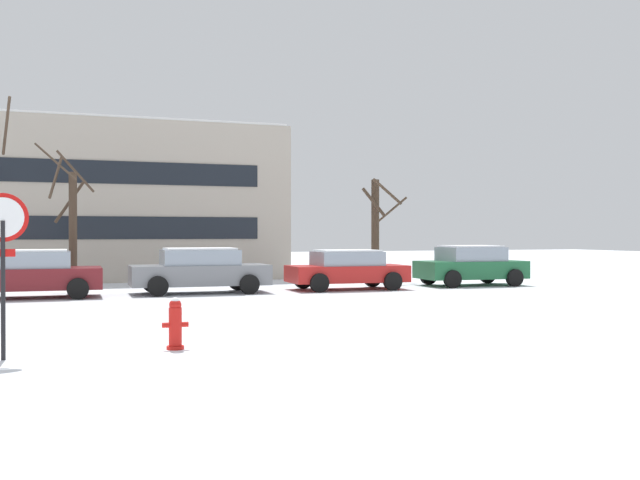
{
  "coord_description": "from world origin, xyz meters",
  "views": [
    {
      "loc": [
        -1.02,
        -14.73,
        1.97
      ],
      "look_at": [
        6.69,
        5.82,
        1.77
      ],
      "focal_mm": 42.37,
      "sensor_mm": 36.0,
      "label": 1
    }
  ],
  "objects_px": {
    "stop_sign": "(3,243)",
    "parked_car_maroon": "(32,273)",
    "fire_hydrant": "(175,323)",
    "parked_car_green": "(471,265)",
    "parked_car_red": "(347,269)",
    "parked_car_gray": "(200,270)"
  },
  "relations": [
    {
      "from": "parked_car_maroon",
      "to": "parked_car_gray",
      "type": "relative_size",
      "value": 0.91
    },
    {
      "from": "parked_car_gray",
      "to": "parked_car_maroon",
      "type": "bearing_deg",
      "value": -179.67
    },
    {
      "from": "fire_hydrant",
      "to": "parked_car_red",
      "type": "height_order",
      "value": "parked_car_red"
    },
    {
      "from": "stop_sign",
      "to": "parked_car_maroon",
      "type": "distance_m",
      "value": 11.84
    },
    {
      "from": "parked_car_gray",
      "to": "stop_sign",
      "type": "bearing_deg",
      "value": -114.85
    },
    {
      "from": "stop_sign",
      "to": "parked_car_green",
      "type": "relative_size",
      "value": 0.65
    },
    {
      "from": "parked_car_red",
      "to": "parked_car_green",
      "type": "distance_m",
      "value": 5.15
    },
    {
      "from": "parked_car_red",
      "to": "stop_sign",
      "type": "bearing_deg",
      "value": -132.39
    },
    {
      "from": "stop_sign",
      "to": "parked_car_green",
      "type": "bearing_deg",
      "value": 37.01
    },
    {
      "from": "stop_sign",
      "to": "parked_car_maroon",
      "type": "height_order",
      "value": "stop_sign"
    },
    {
      "from": "parked_car_gray",
      "to": "parked_car_green",
      "type": "relative_size",
      "value": 1.13
    },
    {
      "from": "stop_sign",
      "to": "parked_car_red",
      "type": "height_order",
      "value": "stop_sign"
    },
    {
      "from": "fire_hydrant",
      "to": "parked_car_green",
      "type": "xyz_separation_m",
      "value": [
        13.07,
        11.71,
        0.32
      ]
    },
    {
      "from": "stop_sign",
      "to": "parked_car_red",
      "type": "bearing_deg",
      "value": 47.61
    },
    {
      "from": "fire_hydrant",
      "to": "parked_car_green",
      "type": "bearing_deg",
      "value": 41.87
    },
    {
      "from": "stop_sign",
      "to": "fire_hydrant",
      "type": "height_order",
      "value": "stop_sign"
    },
    {
      "from": "stop_sign",
      "to": "parked_car_gray",
      "type": "xyz_separation_m",
      "value": [
        5.47,
        11.81,
        -1.06
      ]
    },
    {
      "from": "parked_car_gray",
      "to": "parked_car_green",
      "type": "bearing_deg",
      "value": 0.34
    },
    {
      "from": "stop_sign",
      "to": "parked_car_red",
      "type": "relative_size",
      "value": 0.63
    },
    {
      "from": "stop_sign",
      "to": "fire_hydrant",
      "type": "xyz_separation_m",
      "value": [
        2.69,
        0.16,
        -1.38
      ]
    },
    {
      "from": "stop_sign",
      "to": "parked_car_maroon",
      "type": "bearing_deg",
      "value": 88.39
    },
    {
      "from": "stop_sign",
      "to": "parked_car_gray",
      "type": "bearing_deg",
      "value": 65.15
    }
  ]
}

